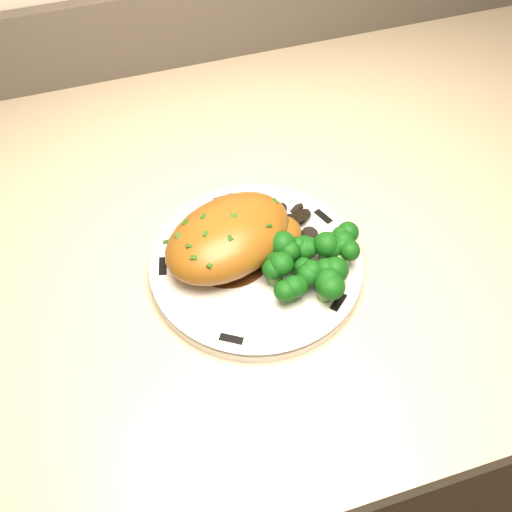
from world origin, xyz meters
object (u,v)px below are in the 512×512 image
object	(u,v)px
chicken_breast	(233,237)
broccoli_florets	(313,262)
counter	(15,456)
plate	(256,266)

from	to	relation	value
chicken_breast	broccoli_florets	size ratio (longest dim) A/B	1.68
counter	chicken_breast	bearing A→B (deg)	-10.51
broccoli_florets	counter	bearing A→B (deg)	164.75
counter	plate	size ratio (longest dim) A/B	9.26
broccoli_florets	chicken_breast	bearing A→B (deg)	144.15
counter	chicken_breast	world-z (taller)	counter
plate	chicken_breast	distance (m)	0.05
chicken_breast	plate	bearing A→B (deg)	-64.23
counter	chicken_breast	xyz separation A→B (m)	(0.37, -0.07, 0.51)
broccoli_florets	plate	bearing A→B (deg)	146.84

